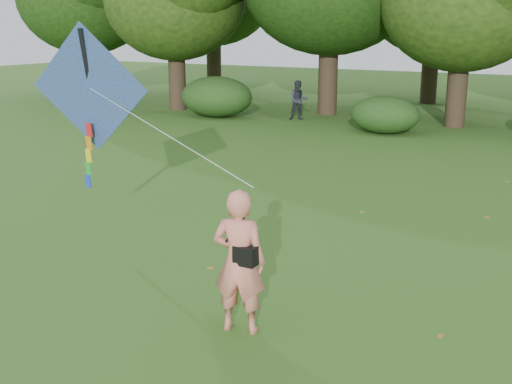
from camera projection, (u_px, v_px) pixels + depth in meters
The scene contains 7 objects.
ground at pixel (266, 352), 8.18m from camera, with size 100.00×100.00×0.00m, color #265114.
man_kite_flyer at pixel (239, 262), 8.54m from camera, with size 0.73×0.48×1.99m, color #EA826E.
bystander_left at pixel (299, 100), 27.72m from camera, with size 0.83×0.64×1.70m, color #2A2B38.
crossbody_bag at pixel (246, 255), 8.42m from camera, with size 0.43×0.20×0.75m.
flying_kite at pixel (90, 90), 12.15m from camera, with size 6.09×2.70×3.20m.
shrub_band at pixel (477, 115), 23.20m from camera, with size 39.15×3.22×1.88m.
fallen_leaves at pixel (359, 292), 10.01m from camera, with size 7.99×14.64×0.01m.
Camera 1 is at (3.46, -6.53, 4.07)m, focal length 45.00 mm.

